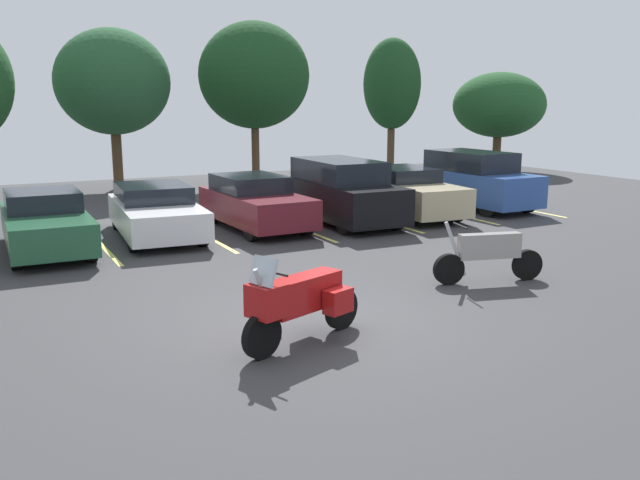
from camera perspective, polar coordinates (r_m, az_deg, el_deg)
name	(u,v)px	position (r m, az deg, el deg)	size (l,w,h in m)	color
ground	(306,328)	(10.83, -1.17, -7.43)	(44.00, 44.00, 0.10)	#38383A
motorcycle_touring	(299,300)	(9.78, -1.76, -5.10)	(2.23, 1.18, 1.43)	black
motorcycle_second	(488,254)	(13.52, 14.06, -1.14)	(2.23, 0.81, 1.25)	black
parking_stripes	(154,239)	(17.86, -13.90, 0.09)	(24.03, 5.18, 0.01)	#EAE066
car_green	(45,223)	(17.11, -22.23, 1.38)	(1.81, 4.53, 1.41)	#235638
car_white	(156,212)	(18.06, -13.74, 2.35)	(2.22, 4.66, 1.34)	white
car_maroon	(255,203)	(18.75, -5.53, 3.17)	(1.94, 4.33, 1.46)	maroon
car_black	(343,192)	(19.53, 1.99, 4.11)	(1.98, 4.41, 1.82)	black
car_champagne	(405,192)	(21.07, 7.21, 4.07)	(2.15, 4.95, 1.46)	#C1B289
car_blue	(474,180)	(22.85, 12.91, 4.98)	(1.93, 4.57, 1.86)	#2D519E
tree_far_left	(499,105)	(35.59, 14.92, 10.98)	(4.59, 4.59, 4.89)	#4C3823
tree_far_right	(392,84)	(33.37, 6.12, 12.97)	(2.77, 2.77, 6.42)	#4C3823
tree_center	(113,82)	(28.16, -17.15, 12.66)	(4.43, 4.43, 6.26)	#4C3823
tree_right	(254,76)	(29.06, -5.60, 13.69)	(4.63, 4.63, 6.72)	#4C3823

